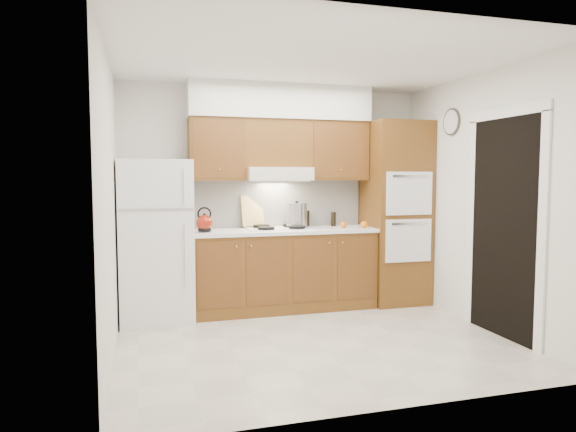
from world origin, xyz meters
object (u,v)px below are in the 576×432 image
(stock_pot, at_px, (297,215))
(kettle, at_px, (204,223))
(oven_cabinet, at_px, (395,213))
(fridge, at_px, (156,241))

(stock_pot, bearing_deg, kettle, -172.66)
(kettle, distance_m, stock_pot, 1.10)
(oven_cabinet, relative_size, stock_pot, 8.60)
(fridge, relative_size, kettle, 9.61)
(stock_pot, bearing_deg, fridge, -175.74)
(oven_cabinet, distance_m, kettle, 2.33)
(fridge, relative_size, oven_cabinet, 0.78)
(fridge, height_order, oven_cabinet, oven_cabinet)
(oven_cabinet, bearing_deg, fridge, -179.30)
(fridge, bearing_deg, stock_pot, 4.26)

